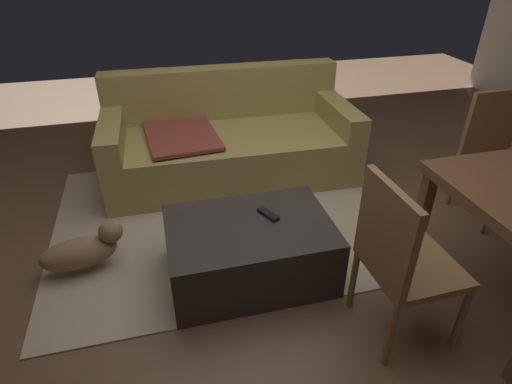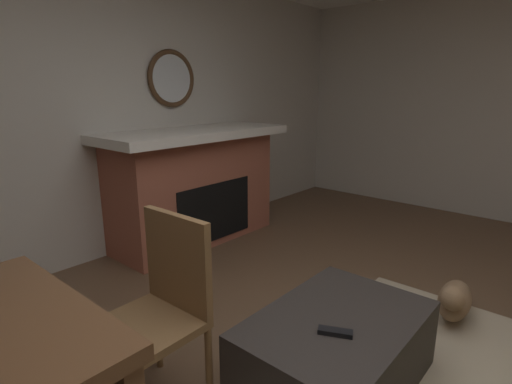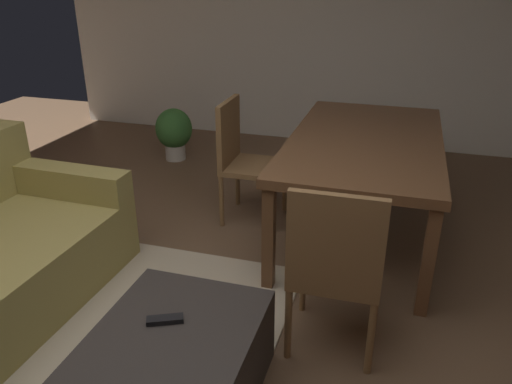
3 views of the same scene
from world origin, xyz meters
name	(u,v)px [view 3 (image 3 of 3)]	position (x,y,z in m)	size (l,w,h in m)	color
floor	(153,371)	(0.00, 0.00, 0.00)	(9.35, 9.35, 0.00)	brown
wall_right_window_side	(314,22)	(3.89, 0.00, 1.29)	(0.12, 5.81, 2.58)	white
area_rug	(45,381)	(-0.21, 0.47, 0.01)	(2.60, 2.00, 0.01)	tan
ottoman_coffee_table	(168,381)	(-0.21, -0.20, 0.20)	(0.99, 0.68, 0.39)	#2D2826
tv_remote	(165,320)	(-0.08, -0.14, 0.40)	(0.05, 0.16, 0.02)	black
dining_table	(365,147)	(1.74, -0.80, 0.67)	(1.89, 1.03, 0.74)	brown
dining_chair_north	(242,154)	(1.74, 0.10, 0.52)	(0.45, 0.45, 0.93)	brown
dining_chair_west	(336,263)	(0.40, -0.80, 0.52)	(0.45, 0.45, 0.93)	brown
potted_plant	(174,131)	(2.79, 1.18, 0.30)	(0.37, 0.37, 0.53)	beige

